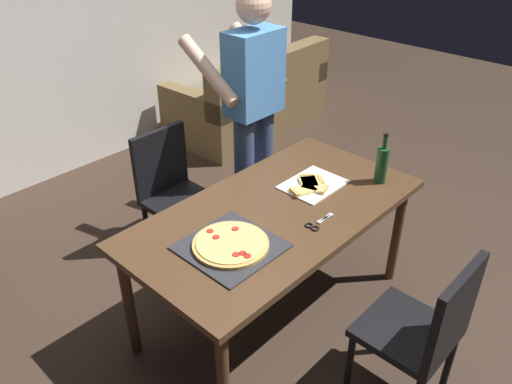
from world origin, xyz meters
The scene contains 11 objects.
ground_plane centered at (0.00, 0.00, 0.00)m, with size 12.00×12.00×0.00m, color #38281E.
back_wall centered at (0.00, 2.60, 1.40)m, with size 6.40×0.10×2.80m, color silver.
dining_table centered at (0.00, 0.00, 0.68)m, with size 1.69×0.89×0.75m.
chair_near_camera centered at (0.00, -0.93, 0.51)m, with size 0.42×0.42×0.90m.
chair_far_side centered at (0.00, 0.93, 0.51)m, with size 0.42×0.42×0.90m.
couch centered at (1.90, 1.99, 0.30)m, with size 1.74×0.93×0.85m.
person_serving_pizza centered at (0.56, 0.71, 1.00)m, with size 0.55×0.54×1.75m.
pepperoni_pizza_on_tray centered at (-0.40, -0.06, 0.77)m, with size 0.44×0.44×0.04m.
pizza_slices_on_towel centered at (0.33, 0.01, 0.76)m, with size 0.37×0.28×0.03m.
wine_bottle centered at (0.65, -0.25, 0.87)m, with size 0.07×0.07×0.32m.
kitchen_scissors centered at (0.04, -0.25, 0.76)m, with size 0.19×0.09×0.01m.
Camera 1 is at (-1.76, -1.50, 2.28)m, focal length 35.64 mm.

